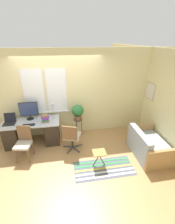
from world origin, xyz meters
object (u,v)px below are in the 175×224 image
at_px(couch_loveseat, 148,146).
at_px(folding_stool, 99,154).
at_px(keyboard, 29,125).
at_px(desk_lamp, 53,108).
at_px(office_chair_swivel, 72,136).
at_px(potted_plant, 78,111).
at_px(monitor, 29,110).
at_px(mouse, 38,124).
at_px(laptop, 10,121).
at_px(book_stack, 45,118).
at_px(desk_chair_wooden, 24,142).
at_px(plant_stand, 78,121).

distance_m(couch_loveseat, folding_stool, 1.44).
xyz_separation_m(keyboard, desk_lamp, (0.67, 0.34, 0.31)).
xyz_separation_m(office_chair_swivel, potted_plant, (0.26, 0.67, 0.42)).
bearing_deg(office_chair_swivel, potted_plant, -91.24).
bearing_deg(monitor, mouse, -55.24).
bearing_deg(laptop, mouse, -16.71).
height_order(laptop, book_stack, laptop).
bearing_deg(mouse, book_stack, 35.81).
xyz_separation_m(laptop, desk_chair_wooden, (0.46, -0.65, -0.31)).
height_order(keyboard, plant_stand, keyboard).
relative_size(laptop, office_chair_swivel, 0.37).
xyz_separation_m(monitor, mouse, (0.28, -0.40, -0.27)).
xyz_separation_m(monitor, potted_plant, (1.43, -0.02, -0.15)).
xyz_separation_m(desk_lamp, couch_loveseat, (2.52, -1.20, -0.79)).
distance_m(book_stack, office_chair_swivel, 0.92).
bearing_deg(plant_stand, desk_chair_wooden, -152.82).
distance_m(laptop, book_stack, 1.01).
bearing_deg(keyboard, couch_loveseat, -15.01).
xyz_separation_m(mouse, office_chair_swivel, (0.89, -0.30, -0.30)).
bearing_deg(desk_chair_wooden, desk_lamp, 54.83).
relative_size(office_chair_swivel, plant_stand, 1.42).
xyz_separation_m(monitor, office_chair_swivel, (1.17, -0.70, -0.57)).
bearing_deg(monitor, plant_stand, -0.98).
bearing_deg(plant_stand, couch_loveseat, -34.05).
relative_size(monitor, desk_lamp, 1.14).
bearing_deg(folding_stool, keyboard, 149.08).
relative_size(monitor, mouse, 8.30).
bearing_deg(desk_lamp, monitor, 177.34).
bearing_deg(mouse, folding_stool, -34.40).
relative_size(keyboard, couch_loveseat, 0.26).
bearing_deg(potted_plant, book_stack, -166.19).
bearing_deg(book_stack, office_chair_swivel, -31.90).
relative_size(monitor, couch_loveseat, 0.43).
bearing_deg(book_stack, monitor, 150.77).
distance_m(book_stack, folding_stool, 1.83).
bearing_deg(desk_lamp, desk_chair_wooden, -135.23).
bearing_deg(mouse, couch_loveseat, -15.81).
relative_size(monitor, potted_plant, 1.14).
xyz_separation_m(desk_chair_wooden, couch_loveseat, (3.29, -0.43, -0.22)).
relative_size(laptop, desk_lamp, 0.68).
relative_size(laptop, monitor, 0.60).
height_order(book_stack, folding_stool, book_stack).
distance_m(keyboard, folding_stool, 2.10).
bearing_deg(monitor, desk_chair_wooden, -95.81).
xyz_separation_m(couch_loveseat, potted_plant, (-1.78, 1.21, 0.62)).
height_order(plant_stand, folding_stool, plant_stand).
bearing_deg(desk_chair_wooden, laptop, 135.27).
bearing_deg(mouse, laptop, 163.29).
bearing_deg(desk_chair_wooden, keyboard, 86.88).
bearing_deg(office_chair_swivel, laptop, 2.02).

